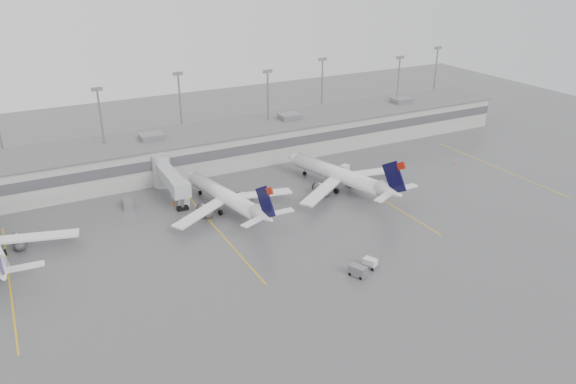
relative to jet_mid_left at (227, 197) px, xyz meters
name	(u,v)px	position (x,y,z in m)	size (l,w,h in m)	color
ground	(375,269)	(12.79, -31.27, -3.05)	(260.00, 260.00, 0.00)	#515154
terminal	(235,143)	(12.79, 26.71, 1.12)	(152.00, 17.00, 9.45)	#9B9B96
light_masts	(225,106)	(12.79, 32.48, 8.97)	(142.40, 8.00, 20.60)	gray
jet_bridge_right	(167,175)	(-7.71, 14.45, 0.82)	(4.00, 17.20, 7.00)	#9C9FA1
stand_markings	(303,212)	(12.79, -7.27, -3.05)	(105.25, 40.00, 0.01)	#E6AB0D
jet_mid_left	(227,197)	(0.00, 0.00, 0.00)	(26.51, 30.02, 9.82)	white
jet_mid_right	(342,175)	(25.54, -1.43, 0.26)	(28.41, 32.27, 10.67)	white
baggage_tug	(370,264)	(12.43, -30.37, -2.43)	(2.41, 2.89, 1.60)	silver
baggage_cart	(358,271)	(9.23, -31.57, -2.14)	(2.55, 3.13, 1.76)	slate
gse_uld_b	(184,202)	(-6.83, 6.48, -2.28)	(2.17, 1.45, 1.54)	silver
gse_uld_c	(345,168)	(32.04, 7.46, -2.30)	(2.11, 1.41, 1.50)	silver
gse_loader	(127,203)	(-17.14, 10.97, -2.17)	(1.76, 2.82, 1.76)	slate
cone_b	(172,203)	(-8.83, 7.93, -2.68)	(0.47, 0.47, 0.75)	#FF5705
cone_c	(334,183)	(25.69, 1.66, -2.68)	(0.47, 0.47, 0.75)	#FF5705
cone_d	(455,163)	(57.87, -1.16, -2.71)	(0.43, 0.43, 0.69)	#FF5705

